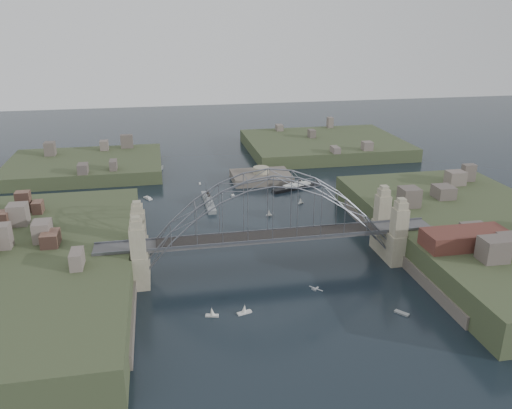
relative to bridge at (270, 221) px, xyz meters
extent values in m
plane|color=black|center=(0.00, 0.00, -12.32)|extent=(500.00, 500.00, 0.00)
cube|color=#4C4C4F|center=(0.00, 0.00, -4.32)|extent=(84.00, 6.00, 0.70)
cube|color=#5A5D67|center=(0.00, -3.00, -3.77)|extent=(84.00, 0.25, 0.50)
cube|color=#5A5D67|center=(0.00, 3.00, -3.77)|extent=(84.00, 0.25, 0.50)
cube|color=black|center=(0.00, 0.00, -3.77)|extent=(55.20, 5.20, 0.35)
cube|color=gray|center=(-31.50, -5.00, -3.47)|extent=(3.40, 3.40, 17.70)
cube|color=gray|center=(-31.50, 5.00, -3.47)|extent=(3.40, 3.40, 17.70)
cube|color=gray|center=(31.50, -5.00, -3.47)|extent=(3.40, 3.40, 17.70)
cube|color=gray|center=(31.50, 5.00, -3.47)|extent=(3.40, 3.40, 17.70)
cube|color=gray|center=(-31.50, 0.00, -8.32)|extent=(4.08, 13.80, 8.00)
cube|color=gray|center=(31.50, 0.00, -8.32)|extent=(4.08, 13.80, 8.00)
cube|color=#364125|center=(-58.00, 0.00, -10.32)|extent=(50.00, 90.00, 12.00)
cube|color=#554D45|center=(-35.50, 0.00, -11.32)|extent=(6.00, 70.00, 4.00)
cube|color=#364125|center=(58.00, 0.00, -10.32)|extent=(50.00, 90.00, 12.00)
cube|color=#554D45|center=(35.50, 0.00, -11.32)|extent=(6.00, 70.00, 4.00)
cube|color=#364125|center=(-55.00, 95.00, -11.82)|extent=(60.00, 45.00, 9.00)
cube|color=#364125|center=(50.00, 110.00, -11.57)|extent=(70.00, 55.00, 9.50)
cube|color=#554D45|center=(12.00, 70.00, -12.82)|extent=(22.00, 16.00, 7.00)
cylinder|color=gray|center=(12.00, 70.00, -8.12)|extent=(6.00, 6.00, 2.40)
cube|color=#592D26|center=(44.00, -14.00, -2.32)|extent=(20.00, 8.00, 4.00)
cube|color=#4C4C4F|center=(39.00, -28.00, -11.62)|extent=(4.00, 22.00, 1.40)
cube|color=gray|center=(-10.36, 48.00, -11.88)|extent=(3.06, 19.95, 1.77)
cube|color=gray|center=(-10.36, 48.00, -10.56)|extent=(2.21, 10.98, 1.33)
cube|color=gray|center=(-10.36, 48.00, -9.56)|extent=(1.56, 5.00, 0.88)
cylinder|color=black|center=(-10.33, 46.61, -8.79)|extent=(0.95, 0.95, 1.77)
cylinder|color=black|center=(-10.38, 49.39, -8.79)|extent=(0.95, 0.95, 1.77)
cylinder|color=#5A5D67|center=(-10.23, 42.03, -9.01)|extent=(0.18, 0.18, 4.42)
cylinder|color=#5A5D67|center=(-10.48, 53.97, -9.01)|extent=(0.18, 0.18, 4.42)
cube|color=gray|center=(-26.88, 87.43, -11.95)|extent=(5.27, 14.97, 1.49)
cube|color=gray|center=(-26.88, 87.43, -10.84)|extent=(3.30, 8.32, 1.12)
cube|color=gray|center=(-26.88, 87.43, -10.00)|extent=(1.92, 3.88, 0.74)
cylinder|color=black|center=(-27.11, 86.41, -9.35)|extent=(0.74, 0.74, 1.49)
cylinder|color=black|center=(-26.65, 88.44, -9.35)|extent=(0.74, 0.74, 1.49)
cylinder|color=#5A5D67|center=(-27.87, 83.07, -9.53)|extent=(0.15, 0.15, 3.72)
cylinder|color=#5A5D67|center=(-25.90, 91.78, -9.53)|extent=(0.15, 0.15, 3.72)
cube|color=black|center=(22.83, 58.13, -11.96)|extent=(19.70, 9.46, 1.45)
cube|color=silver|center=(22.83, 58.13, -10.87)|extent=(11.02, 5.71, 1.09)
cube|color=silver|center=(22.83, 58.13, -10.05)|extent=(5.21, 3.13, 0.73)
cylinder|color=black|center=(21.51, 57.65, -9.42)|extent=(0.98, 0.98, 1.45)
cylinder|color=black|center=(24.14, 58.61, -9.42)|extent=(0.98, 0.98, 1.45)
cylinder|color=#5A5D67|center=(17.20, 56.06, -9.60)|extent=(0.15, 0.15, 3.63)
cylinder|color=#5A5D67|center=(28.45, 60.20, -9.60)|extent=(0.15, 0.15, 3.63)
cube|color=#A1A4A9|center=(4.70, -23.26, -6.35)|extent=(1.46, 1.28, 0.29)
cube|color=#A1A4A9|center=(4.70, -23.26, -6.30)|extent=(2.32, 2.71, 0.06)
cube|color=#A1A4A9|center=(4.07, -23.80, -6.19)|extent=(0.78, 0.89, 0.36)
cube|color=silver|center=(-16.51, 21.20, -12.17)|extent=(1.81, 2.91, 0.45)
cube|color=silver|center=(7.22, 33.73, -12.17)|extent=(1.81, 0.66, 0.45)
cylinder|color=#5A5D67|center=(7.22, 33.73, -11.12)|extent=(0.08, 0.08, 2.20)
cone|color=silver|center=(7.22, 33.73, -11.12)|extent=(1.28, 1.05, 1.92)
cube|color=silver|center=(-9.91, -20.32, -12.17)|extent=(3.30, 1.84, 0.45)
cylinder|color=#5A5D67|center=(-9.91, -20.32, -11.12)|extent=(0.08, 0.08, 2.20)
cone|color=silver|center=(-9.91, -20.32, -11.12)|extent=(1.46, 1.30, 1.92)
cube|color=silver|center=(19.87, 42.53, -12.17)|extent=(2.34, 1.81, 0.45)
cylinder|color=#5A5D67|center=(19.87, 42.53, -11.12)|extent=(0.08, 0.08, 2.20)
cone|color=silver|center=(19.87, 42.53, -11.12)|extent=(1.58, 1.49, 1.92)
cube|color=silver|center=(-30.29, 57.12, -12.17)|extent=(3.18, 4.13, 0.45)
cube|color=silver|center=(-30.29, 57.12, -11.77)|extent=(2.19, 2.64, 0.40)
cylinder|color=black|center=(-30.29, 57.12, -11.32)|extent=(0.16, 0.16, 0.70)
cube|color=silver|center=(-1.31, 54.29, -12.17)|extent=(1.69, 1.51, 0.45)
cube|color=silver|center=(-1.31, 54.29, -11.77)|extent=(1.10, 1.01, 0.40)
cylinder|color=black|center=(-1.31, 54.29, -11.32)|extent=(0.16, 0.16, 0.70)
cube|color=silver|center=(22.74, -26.81, -12.17)|extent=(2.77, 3.06, 0.45)
cube|color=silver|center=(-11.28, 70.16, -12.17)|extent=(0.72, 1.97, 0.45)
cube|color=silver|center=(35.80, 9.55, -12.17)|extent=(1.96, 2.74, 0.45)
cube|color=silver|center=(35.80, 9.55, -11.77)|extent=(1.37, 1.74, 0.40)
cylinder|color=black|center=(35.80, 9.55, -11.32)|extent=(0.16, 0.16, 0.70)
cube|color=silver|center=(-16.76, -20.16, -12.17)|extent=(2.88, 1.55, 0.45)
cylinder|color=#5A5D67|center=(-16.76, -20.16, -11.12)|extent=(0.08, 0.08, 2.20)
cone|color=silver|center=(-16.76, -20.16, -11.12)|extent=(1.45, 1.27, 1.92)
camera|label=1|loc=(-25.32, -112.98, 46.94)|focal=36.04mm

